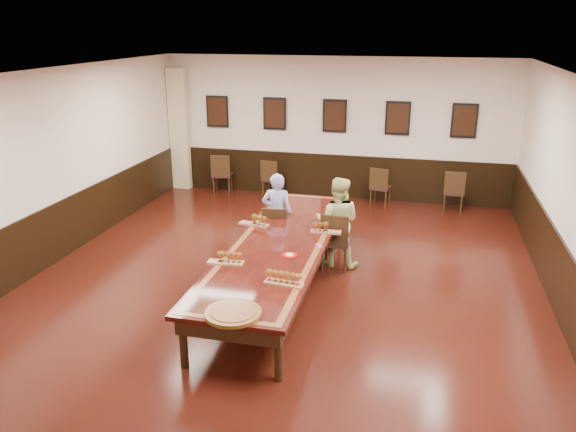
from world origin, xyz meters
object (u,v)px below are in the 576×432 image
(person_woman, at_px, (337,222))
(carved_platter, at_px, (233,313))
(spare_chair_b, at_px, (273,178))
(conference_table, at_px, (280,251))
(spare_chair_c, at_px, (381,186))
(spare_chair_d, at_px, (454,191))
(chair_man, at_px, (276,230))
(person_man, at_px, (277,214))
(chair_woman, at_px, (336,240))
(spare_chair_a, at_px, (222,173))

(person_woman, height_order, carved_platter, person_woman)
(spare_chair_b, relative_size, conference_table, 0.18)
(spare_chair_c, distance_m, conference_table, 4.69)
(person_woman, distance_m, conference_table, 1.28)
(spare_chair_d, xyz_separation_m, conference_table, (-2.71, -4.49, 0.15))
(carved_platter, bearing_deg, spare_chair_b, 101.59)
(chair_man, distance_m, spare_chair_d, 4.50)
(person_woman, relative_size, carved_platter, 1.85)
(person_man, bearing_deg, chair_woman, 156.56)
(spare_chair_a, height_order, carved_platter, spare_chair_a)
(chair_woman, height_order, spare_chair_b, chair_woman)
(person_man, height_order, conference_table, person_man)
(spare_chair_c, bearing_deg, spare_chair_d, -170.73)
(chair_man, bearing_deg, person_woman, 166.30)
(person_woman, bearing_deg, spare_chair_b, -59.30)
(chair_man, xyz_separation_m, spare_chair_d, (3.10, 3.26, 0.00))
(chair_man, height_order, person_woman, person_woman)
(spare_chair_d, distance_m, conference_table, 5.25)
(spare_chair_a, xyz_separation_m, carved_platter, (2.66, -6.92, 0.30))
(chair_woman, bearing_deg, conference_table, 54.03)
(chair_man, xyz_separation_m, person_woman, (1.10, -0.18, 0.31))
(person_woman, bearing_deg, chair_man, -8.70)
(spare_chair_b, relative_size, carved_platter, 1.08)
(chair_woman, height_order, person_woman, person_woman)
(conference_table, bearing_deg, spare_chair_a, 119.53)
(spare_chair_b, relative_size, person_man, 0.61)
(chair_woman, relative_size, spare_chair_a, 1.02)
(spare_chair_b, distance_m, person_woman, 4.16)
(spare_chair_c, xyz_separation_m, person_man, (-1.54, -3.21, 0.29))
(chair_man, height_order, spare_chair_c, chair_man)
(conference_table, bearing_deg, spare_chair_d, 58.91)
(spare_chair_b, xyz_separation_m, spare_chair_c, (2.52, -0.10, -0.00))
(person_woman, bearing_deg, spare_chair_c, -96.61)
(spare_chair_b, height_order, carved_platter, spare_chair_b)
(chair_man, relative_size, spare_chair_d, 0.99)
(person_man, relative_size, carved_platter, 1.77)
(spare_chair_b, bearing_deg, chair_man, 115.91)
(chair_woman, relative_size, conference_table, 0.20)
(spare_chair_a, relative_size, person_man, 0.66)
(spare_chair_b, bearing_deg, conference_table, 116.25)
(spare_chair_c, bearing_deg, chair_man, 76.21)
(chair_woman, bearing_deg, spare_chair_a, -47.38)
(person_man, bearing_deg, carved_platter, 92.36)
(spare_chair_a, relative_size, person_woman, 0.63)
(conference_table, bearing_deg, person_man, 106.61)
(spare_chair_c, relative_size, person_man, 0.61)
(spare_chair_c, relative_size, person_woman, 0.58)
(spare_chair_b, relative_size, person_woman, 0.58)
(chair_man, height_order, person_man, person_man)
(spare_chair_d, distance_m, person_man, 4.44)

